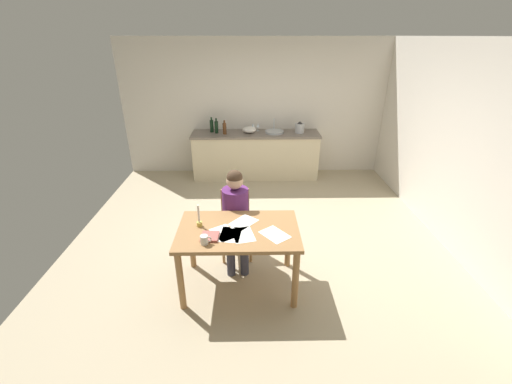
# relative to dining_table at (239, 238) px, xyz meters

# --- Properties ---
(ground_plane) EXTENTS (5.20, 5.20, 0.04)m
(ground_plane) POSITION_rel_dining_table_xyz_m (0.23, 1.02, -0.66)
(ground_plane) COLOR tan
(wall_back) EXTENTS (5.20, 0.12, 2.60)m
(wall_back) POSITION_rel_dining_table_xyz_m (0.23, 3.62, 0.66)
(wall_back) COLOR silver
(wall_back) RESTS_ON ground
(wall_right) EXTENTS (0.12, 5.20, 2.60)m
(wall_right) POSITION_rel_dining_table_xyz_m (2.83, 1.02, 0.66)
(wall_right) COLOR silver
(wall_right) RESTS_ON ground
(kitchen_counter) EXTENTS (2.47, 0.64, 0.90)m
(kitchen_counter) POSITION_rel_dining_table_xyz_m (0.23, 3.26, -0.18)
(kitchen_counter) COLOR beige
(kitchen_counter) RESTS_ON ground
(dining_table) EXTENTS (1.29, 0.82, 0.75)m
(dining_table) POSITION_rel_dining_table_xyz_m (0.00, 0.00, 0.00)
(dining_table) COLOR #9E7042
(dining_table) RESTS_ON ground
(chair_at_table) EXTENTS (0.43, 0.43, 0.86)m
(chair_at_table) POSITION_rel_dining_table_xyz_m (-0.06, 0.65, -0.16)
(chair_at_table) COLOR #9E7042
(chair_at_table) RESTS_ON ground
(person_seated) EXTENTS (0.34, 0.61, 1.19)m
(person_seated) POSITION_rel_dining_table_xyz_m (-0.05, 0.50, 0.04)
(person_seated) COLOR #592666
(person_seated) RESTS_ON ground
(coffee_mug) EXTENTS (0.11, 0.08, 0.09)m
(coffee_mug) POSITION_rel_dining_table_xyz_m (-0.32, -0.27, 0.16)
(coffee_mug) COLOR white
(coffee_mug) RESTS_ON dining_table
(candlestick) EXTENTS (0.06, 0.06, 0.26)m
(candlestick) POSITION_rel_dining_table_xyz_m (-0.42, 0.07, 0.18)
(candlestick) COLOR gold
(candlestick) RESTS_ON dining_table
(book_magazine) EXTENTS (0.18, 0.19, 0.03)m
(book_magazine) POSITION_rel_dining_table_xyz_m (-0.28, -0.16, 0.13)
(book_magazine) COLOR #AF564F
(book_magazine) RESTS_ON dining_table
(paper_letter) EXTENTS (0.34, 0.36, 0.00)m
(paper_letter) POSITION_rel_dining_table_xyz_m (-0.15, -0.07, 0.11)
(paper_letter) COLOR white
(paper_letter) RESTS_ON dining_table
(paper_bill) EXTENTS (0.35, 0.36, 0.00)m
(paper_bill) POSITION_rel_dining_table_xyz_m (0.05, 0.14, 0.11)
(paper_bill) COLOR white
(paper_bill) RESTS_ON dining_table
(paper_envelope) EXTENTS (0.24, 0.32, 0.00)m
(paper_envelope) POSITION_rel_dining_table_xyz_m (-0.08, -0.11, 0.11)
(paper_envelope) COLOR white
(paper_envelope) RESTS_ON dining_table
(paper_receipt) EXTENTS (0.28, 0.34, 0.00)m
(paper_receipt) POSITION_rel_dining_table_xyz_m (0.05, -0.11, 0.11)
(paper_receipt) COLOR white
(paper_receipt) RESTS_ON dining_table
(paper_notice) EXTENTS (0.35, 0.36, 0.00)m
(paper_notice) POSITION_rel_dining_table_xyz_m (0.38, -0.11, 0.11)
(paper_notice) COLOR white
(paper_notice) RESTS_ON dining_table
(sink_unit) EXTENTS (0.36, 0.36, 0.24)m
(sink_unit) POSITION_rel_dining_table_xyz_m (0.60, 3.26, 0.29)
(sink_unit) COLOR #B2B7BC
(sink_unit) RESTS_ON kitchen_counter
(bottle_oil) EXTENTS (0.07, 0.07, 0.29)m
(bottle_oil) POSITION_rel_dining_table_xyz_m (-0.61, 3.33, 0.39)
(bottle_oil) COLOR black
(bottle_oil) RESTS_ON kitchen_counter
(bottle_vinegar) EXTENTS (0.07, 0.07, 0.28)m
(bottle_vinegar) POSITION_rel_dining_table_xyz_m (-0.52, 3.27, 0.39)
(bottle_vinegar) COLOR black
(bottle_vinegar) RESTS_ON kitchen_counter
(bottle_wine_red) EXTENTS (0.07, 0.07, 0.26)m
(bottle_wine_red) POSITION_rel_dining_table_xyz_m (-0.36, 3.18, 0.38)
(bottle_wine_red) COLOR #593319
(bottle_wine_red) RESTS_ON kitchen_counter
(mixing_bowl) EXTENTS (0.26, 0.26, 0.12)m
(mixing_bowl) POSITION_rel_dining_table_xyz_m (0.11, 3.27, 0.32)
(mixing_bowl) COLOR white
(mixing_bowl) RESTS_ON kitchen_counter
(stovetop_kettle) EXTENTS (0.18, 0.18, 0.22)m
(stovetop_kettle) POSITION_rel_dining_table_xyz_m (1.08, 3.26, 0.36)
(stovetop_kettle) COLOR #B7BABF
(stovetop_kettle) RESTS_ON kitchen_counter
(wine_glass_near_sink) EXTENTS (0.07, 0.07, 0.15)m
(wine_glass_near_sink) POSITION_rel_dining_table_xyz_m (0.28, 3.41, 0.37)
(wine_glass_near_sink) COLOR silver
(wine_glass_near_sink) RESTS_ON kitchen_counter
(wine_glass_by_kettle) EXTENTS (0.07, 0.07, 0.15)m
(wine_glass_by_kettle) POSITION_rel_dining_table_xyz_m (0.19, 3.41, 0.37)
(wine_glass_by_kettle) COLOR silver
(wine_glass_by_kettle) RESTS_ON kitchen_counter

